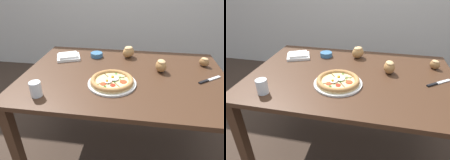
{
  "view_description": "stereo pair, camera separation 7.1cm",
  "coord_description": "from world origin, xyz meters",
  "views": [
    {
      "loc": [
        0.1,
        -1.23,
        1.37
      ],
      "look_at": [
        -0.06,
        -0.15,
        0.75
      ],
      "focal_mm": 32.0,
      "sensor_mm": 36.0,
      "label": 1
    },
    {
      "loc": [
        0.17,
        -1.22,
        1.37
      ],
      "look_at": [
        -0.06,
        -0.15,
        0.75
      ],
      "focal_mm": 32.0,
      "sensor_mm": 36.0,
      "label": 2
    }
  ],
  "objects": [
    {
      "name": "water_glass",
      "position": [
        -0.47,
        -0.34,
        0.76
      ],
      "size": [
        0.07,
        0.07,
        0.09
      ],
      "color": "white",
      "rests_on": "dining_table"
    },
    {
      "name": "bread_piece_far",
      "position": [
        0.25,
        0.08,
        0.77
      ],
      "size": [
        0.09,
        0.11,
        0.09
      ],
      "rotation": [
        0.0,
        0.0,
        1.81
      ],
      "color": "#A3703D",
      "rests_on": "dining_table"
    },
    {
      "name": "napkin_folded",
      "position": [
        -0.47,
        0.21,
        0.74
      ],
      "size": [
        0.22,
        0.21,
        0.04
      ],
      "rotation": [
        0.0,
        0.0,
        0.37
      ],
      "color": "white",
      "rests_on": "dining_table"
    },
    {
      "name": "pizza",
      "position": [
        -0.06,
        -0.15,
        0.74
      ],
      "size": [
        0.31,
        0.31,
        0.05
      ],
      "color": "white",
      "rests_on": "dining_table"
    },
    {
      "name": "dining_table",
      "position": [
        0.0,
        0.0,
        0.63
      ],
      "size": [
        1.4,
        0.94,
        0.72
      ],
      "color": "#422819",
      "rests_on": "ground_plane"
    },
    {
      "name": "bread_piece_near",
      "position": [
        0.58,
        0.22,
        0.76
      ],
      "size": [
        0.09,
        0.09,
        0.07
      ],
      "rotation": [
        0.0,
        0.0,
        2.35
      ],
      "color": "olive",
      "rests_on": "dining_table"
    },
    {
      "name": "ground_plane",
      "position": [
        0.0,
        0.0,
        0.0
      ],
      "size": [
        12.0,
        12.0,
        0.0
      ],
      "primitive_type": "plane",
      "color": "#3D2D23"
    },
    {
      "name": "knife_main",
      "position": [
        0.57,
        -0.0,
        0.73
      ],
      "size": [
        0.17,
        0.13,
        0.01
      ],
      "rotation": [
        0.0,
        0.0,
        0.64
      ],
      "color": "silver",
      "rests_on": "dining_table"
    },
    {
      "name": "bread_piece_mid",
      "position": [
        0.01,
        0.31,
        0.77
      ],
      "size": [
        0.13,
        0.13,
        0.09
      ],
      "rotation": [
        0.0,
        0.0,
        0.81
      ],
      "color": "#B27F47",
      "rests_on": "dining_table"
    },
    {
      "name": "ramekin_bowl",
      "position": [
        -0.25,
        0.28,
        0.74
      ],
      "size": [
        0.1,
        0.1,
        0.04
      ],
      "color": "teal",
      "rests_on": "dining_table"
    }
  ]
}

